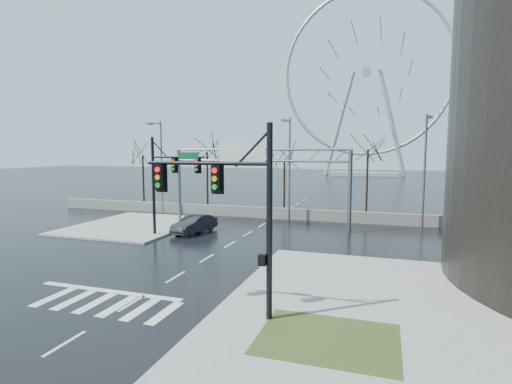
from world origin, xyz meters
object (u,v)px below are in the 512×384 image
at_px(signal_mast_near, 237,202).
at_px(car, 194,224).
at_px(sign_gantry, 254,170).
at_px(signal_mast_far, 165,177).
at_px(ferris_wheel, 366,79).

distance_m(signal_mast_near, car, 18.30).
bearing_deg(car, sign_gantry, 55.85).
bearing_deg(signal_mast_far, car, 54.72).
xyz_separation_m(signal_mast_far, car, (1.45, 2.05, -4.08)).
height_order(ferris_wheel, car, ferris_wheel).
bearing_deg(signal_mast_near, ferris_wheel, 90.08).
xyz_separation_m(signal_mast_far, ferris_wheel, (10.87, 86.04, 21.30)).
height_order(sign_gantry, ferris_wheel, ferris_wheel).
xyz_separation_m(signal_mast_far, sign_gantry, (5.49, 6.00, 0.35)).
xyz_separation_m(signal_mast_near, signal_mast_far, (-11.01, 13.00, -0.04)).
height_order(sign_gantry, car, sign_gantry).
relative_size(signal_mast_far, car, 1.74).
xyz_separation_m(ferris_wheel, car, (-9.41, -83.98, -25.38)).
xyz_separation_m(signal_mast_near, car, (-9.56, 15.05, -4.12)).
xyz_separation_m(signal_mast_near, sign_gantry, (-5.52, 19.00, 0.31)).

